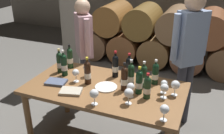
# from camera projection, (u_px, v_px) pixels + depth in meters

# --- Properties ---
(barrel_stack) EXTENTS (3.12, 0.90, 1.15)m
(barrel_stack) POSITION_uv_depth(u_px,v_px,m) (158.00, 37.00, 5.04)
(barrel_stack) COLOR brown
(barrel_stack) RESTS_ON ground_plane
(stone_pillar) EXTENTS (0.32, 0.32, 2.60)m
(stone_pillar) POSITION_uv_depth(u_px,v_px,m) (72.00, 2.00, 4.34)
(stone_pillar) COLOR gray
(stone_pillar) RESTS_ON ground_plane
(dining_table) EXTENTS (1.70, 0.90, 0.76)m
(dining_table) POSITION_uv_depth(u_px,v_px,m) (105.00, 94.00, 2.80)
(dining_table) COLOR brown
(dining_table) RESTS_ON ground_plane
(wine_bottle_0) EXTENTS (0.07, 0.07, 0.30)m
(wine_bottle_0) POSITION_uv_depth(u_px,v_px,m) (144.00, 76.00, 2.71)
(wine_bottle_0) COLOR #19381E
(wine_bottle_0) RESTS_ON dining_table
(wine_bottle_1) EXTENTS (0.07, 0.07, 0.29)m
(wine_bottle_1) POSITION_uv_depth(u_px,v_px,m) (155.00, 73.00, 2.78)
(wine_bottle_1) COLOR black
(wine_bottle_1) RESTS_ON dining_table
(wine_bottle_2) EXTENTS (0.07, 0.07, 0.30)m
(wine_bottle_2) POSITION_uv_depth(u_px,v_px,m) (129.00, 67.00, 2.92)
(wine_bottle_2) COLOR black
(wine_bottle_2) RESTS_ON dining_table
(wine_bottle_3) EXTENTS (0.07, 0.07, 0.31)m
(wine_bottle_3) POSITION_uv_depth(u_px,v_px,m) (87.00, 72.00, 2.78)
(wine_bottle_3) COLOR black
(wine_bottle_3) RESTS_ON dining_table
(wine_bottle_4) EXTENTS (0.07, 0.07, 0.27)m
(wine_bottle_4) POSITION_uv_depth(u_px,v_px,m) (147.00, 87.00, 2.51)
(wine_bottle_4) COLOR #19381E
(wine_bottle_4) RESTS_ON dining_table
(wine_bottle_5) EXTENTS (0.07, 0.07, 0.31)m
(wine_bottle_5) POSITION_uv_depth(u_px,v_px,m) (124.00, 78.00, 2.65)
(wine_bottle_5) COLOR black
(wine_bottle_5) RESTS_ON dining_table
(wine_bottle_6) EXTENTS (0.07, 0.07, 0.32)m
(wine_bottle_6) POSITION_uv_depth(u_px,v_px,m) (115.00, 66.00, 2.93)
(wine_bottle_6) COLOR black
(wine_bottle_6) RESTS_ON dining_table
(wine_bottle_7) EXTENTS (0.07, 0.07, 0.32)m
(wine_bottle_7) POSITION_uv_depth(u_px,v_px,m) (131.00, 76.00, 2.70)
(wine_bottle_7) COLOR #19381E
(wine_bottle_7) RESTS_ON dining_table
(wine_bottle_8) EXTENTS (0.07, 0.07, 0.30)m
(wine_bottle_8) POSITION_uv_depth(u_px,v_px,m) (70.00, 58.00, 3.17)
(wine_bottle_8) COLOR #19381E
(wine_bottle_8) RESTS_ON dining_table
(wine_bottle_9) EXTENTS (0.07, 0.07, 0.30)m
(wine_bottle_9) POSITION_uv_depth(u_px,v_px,m) (139.00, 82.00, 2.59)
(wine_bottle_9) COLOR black
(wine_bottle_9) RESTS_ON dining_table
(wine_bottle_10) EXTENTS (0.07, 0.07, 0.30)m
(wine_bottle_10) POSITION_uv_depth(u_px,v_px,m) (60.00, 62.00, 3.05)
(wine_bottle_10) COLOR #19381E
(wine_bottle_10) RESTS_ON dining_table
(wine_bottle_11) EXTENTS (0.07, 0.07, 0.32)m
(wine_bottle_11) POSITION_uv_depth(u_px,v_px,m) (64.00, 65.00, 2.97)
(wine_bottle_11) COLOR black
(wine_bottle_11) RESTS_ON dining_table
(wine_glass_0) EXTENTS (0.08, 0.08, 0.15)m
(wine_glass_0) POSITION_uv_depth(u_px,v_px,m) (131.00, 87.00, 2.53)
(wine_glass_0) COLOR white
(wine_glass_0) RESTS_ON dining_table
(wine_glass_1) EXTENTS (0.08, 0.08, 0.15)m
(wine_glass_1) POSITION_uv_depth(u_px,v_px,m) (76.00, 73.00, 2.83)
(wine_glass_1) COLOR white
(wine_glass_1) RESTS_ON dining_table
(wine_glass_2) EXTENTS (0.08, 0.08, 0.16)m
(wine_glass_2) POSITION_uv_depth(u_px,v_px,m) (164.00, 88.00, 2.51)
(wine_glass_2) COLOR white
(wine_glass_2) RESTS_ON dining_table
(wine_glass_3) EXTENTS (0.08, 0.08, 0.16)m
(wine_glass_3) POSITION_uv_depth(u_px,v_px,m) (164.00, 110.00, 2.17)
(wine_glass_3) COLOR white
(wine_glass_3) RESTS_ON dining_table
(wine_glass_4) EXTENTS (0.09, 0.09, 0.16)m
(wine_glass_4) POSITION_uv_depth(u_px,v_px,m) (94.00, 94.00, 2.40)
(wine_glass_4) COLOR white
(wine_glass_4) RESTS_ON dining_table
(wine_glass_5) EXTENTS (0.08, 0.08, 0.15)m
(wine_glass_5) POSITION_uv_depth(u_px,v_px,m) (87.00, 68.00, 2.95)
(wine_glass_5) COLOR white
(wine_glass_5) RESTS_ON dining_table
(wine_glass_6) EXTENTS (0.09, 0.09, 0.16)m
(wine_glass_6) POSITION_uv_depth(u_px,v_px,m) (129.00, 93.00, 2.41)
(wine_glass_6) COLOR white
(wine_glass_6) RESTS_ON dining_table
(wine_glass_7) EXTENTS (0.09, 0.09, 0.16)m
(wine_glass_7) POSITION_uv_depth(u_px,v_px,m) (175.00, 85.00, 2.56)
(wine_glass_7) COLOR white
(wine_glass_7) RESTS_ON dining_table
(wine_glass_8) EXTENTS (0.07, 0.07, 0.14)m
(wine_glass_8) POSITION_uv_depth(u_px,v_px,m) (164.00, 84.00, 2.61)
(wine_glass_8) COLOR white
(wine_glass_8) RESTS_ON dining_table
(tasting_notebook) EXTENTS (0.26, 0.21, 0.03)m
(tasting_notebook) POSITION_uv_depth(u_px,v_px,m) (71.00, 91.00, 2.65)
(tasting_notebook) COLOR #B2A893
(tasting_notebook) RESTS_ON dining_table
(leather_ledger) EXTENTS (0.24, 0.19, 0.03)m
(leather_ledger) POSITION_uv_depth(u_px,v_px,m) (56.00, 82.00, 2.83)
(leather_ledger) COLOR #4C5670
(leather_ledger) RESTS_ON dining_table
(serving_plate) EXTENTS (0.24, 0.24, 0.01)m
(serving_plate) POSITION_uv_depth(u_px,v_px,m) (106.00, 87.00, 2.74)
(serving_plate) COLOR white
(serving_plate) RESTS_ON dining_table
(sommelier_presenting) EXTENTS (0.37, 0.37, 1.72)m
(sommelier_presenting) POSITION_uv_depth(u_px,v_px,m) (189.00, 49.00, 3.02)
(sommelier_presenting) COLOR #383842
(sommelier_presenting) RESTS_ON ground_plane
(taster_seated_left) EXTENTS (0.35, 0.39, 1.54)m
(taster_seated_left) POSITION_uv_depth(u_px,v_px,m) (84.00, 45.00, 3.52)
(taster_seated_left) COLOR #383842
(taster_seated_left) RESTS_ON ground_plane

